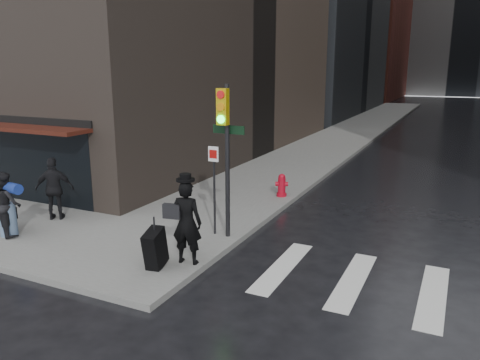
% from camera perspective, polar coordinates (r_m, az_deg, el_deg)
% --- Properties ---
extents(ground, '(140.00, 140.00, 0.00)m').
position_cam_1_polar(ground, '(11.71, -13.07, -9.06)').
color(ground, black).
rests_on(ground, ground).
extents(sidewalk_left, '(4.00, 50.00, 0.15)m').
position_cam_1_polar(sidewalk_left, '(36.29, 14.51, 6.26)').
color(sidewalk_left, slate).
rests_on(sidewalk_left, ground).
extents(crosswalk, '(8.50, 3.00, 0.01)m').
position_cam_1_polar(crosswalk, '(10.37, 26.99, -13.31)').
color(crosswalk, silver).
rests_on(crosswalk, ground).
extents(bldg_left_far, '(22.00, 20.00, 26.00)m').
position_cam_1_polar(bldg_left_far, '(73.62, 10.35, 20.07)').
color(bldg_left_far, '#5B251F').
rests_on(bldg_left_far, ground).
extents(man_overcoat, '(1.09, 1.21, 2.10)m').
position_cam_1_polar(man_overcoat, '(10.42, -7.30, -5.63)').
color(man_overcoat, black).
rests_on(man_overcoat, ground).
extents(man_jeans, '(1.18, 0.93, 1.70)m').
position_cam_1_polar(man_jeans, '(13.54, -26.60, -2.61)').
color(man_jeans, black).
rests_on(man_jeans, ground).
extents(man_greycoat, '(1.13, 0.94, 1.81)m').
position_cam_1_polar(man_greycoat, '(14.39, -21.67, -0.99)').
color(man_greycoat, black).
rests_on(man_greycoat, ground).
extents(traffic_light, '(0.98, 0.45, 3.90)m').
position_cam_1_polar(traffic_light, '(11.60, -1.93, 4.79)').
color(traffic_light, black).
rests_on(traffic_light, ground).
extents(fire_hydrant, '(0.45, 0.34, 0.78)m').
position_cam_1_polar(fire_hydrant, '(15.96, 5.11, -0.76)').
color(fire_hydrant, '#B00A1D').
rests_on(fire_hydrant, ground).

